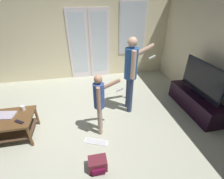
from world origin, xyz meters
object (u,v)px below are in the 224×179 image
object	(u,v)px
backpack	(98,164)
tv_remote_black	(19,122)
cup_by_laptop	(23,108)
tv_stand	(195,102)
loose_keyboard	(96,142)
person_child	(100,100)
coffee_table	(4,124)
person_adult	(131,70)
flat_screen_tv	(202,79)
laptop_closed	(5,115)

from	to	relation	value
backpack	tv_remote_black	bearing A→B (deg)	147.18
cup_by_laptop	tv_remote_black	world-z (taller)	cup_by_laptop
cup_by_laptop	tv_remote_black	distance (m)	0.36
tv_stand	loose_keyboard	size ratio (longest dim) A/B	3.19
person_child	coffee_table	bearing A→B (deg)	174.22
loose_keyboard	cup_by_laptop	size ratio (longest dim) A/B	4.97
person_child	cup_by_laptop	distance (m)	1.49
person_adult	flat_screen_tv	bearing A→B (deg)	-12.33
flat_screen_tv	person_child	distance (m)	2.27
laptop_closed	tv_remote_black	world-z (taller)	laptop_closed
coffee_table	tv_remote_black	bearing A→B (deg)	-25.83
tv_stand	backpack	distance (m)	2.64
backpack	cup_by_laptop	bearing A→B (deg)	137.45
loose_keyboard	tv_remote_black	size ratio (longest dim) A/B	2.68
loose_keyboard	laptop_closed	distance (m)	1.72
person_child	backpack	world-z (taller)	person_child
person_child	loose_keyboard	xyz separation A→B (m)	(-0.13, -0.27, -0.73)
tv_stand	coffee_table	bearing A→B (deg)	-178.61
person_adult	backpack	bearing A→B (deg)	-123.42
person_adult	backpack	distance (m)	1.90
flat_screen_tv	coffee_table	bearing A→B (deg)	-178.55
person_child	tv_remote_black	world-z (taller)	person_child
coffee_table	person_adult	size ratio (longest dim) A/B	0.60
coffee_table	tv_stand	bearing A→B (deg)	1.39
tv_stand	person_child	xyz separation A→B (m)	(-2.25, -0.27, 0.53)
flat_screen_tv	backpack	bearing A→B (deg)	-156.22
tv_stand	person_child	size ratio (longest dim) A/B	1.18
loose_keyboard	person_adult	bearing A→B (deg)	44.31
person_child	cup_by_laptop	world-z (taller)	person_child
coffee_table	laptop_closed	size ratio (longest dim) A/B	2.93
person_child	laptop_closed	size ratio (longest dim) A/B	3.55
flat_screen_tv	loose_keyboard	size ratio (longest dim) A/B	2.56
cup_by_laptop	person_child	bearing A→B (deg)	-14.76
tv_stand	laptop_closed	bearing A→B (deg)	-179.62
coffee_table	person_child	bearing A→B (deg)	-5.78
tv_stand	cup_by_laptop	world-z (taller)	cup_by_laptop
cup_by_laptop	backpack	bearing A→B (deg)	-42.55
tv_stand	tv_remote_black	distance (m)	3.67
flat_screen_tv	laptop_closed	bearing A→B (deg)	-179.56
coffee_table	laptop_closed	distance (m)	0.16
flat_screen_tv	person_child	xyz separation A→B (m)	(-2.25, -0.28, -0.07)
laptop_closed	backpack	bearing A→B (deg)	-24.81
person_child	laptop_closed	xyz separation A→B (m)	(-1.71, 0.25, -0.27)
tv_stand	backpack	xyz separation A→B (m)	(-2.41, -1.06, -0.12)
tv_stand	backpack	bearing A→B (deg)	-156.31
coffee_table	flat_screen_tv	xyz separation A→B (m)	(3.99, 0.10, 0.47)
coffee_table	loose_keyboard	world-z (taller)	coffee_table
loose_keyboard	laptop_closed	xyz separation A→B (m)	(-1.57, 0.51, 0.46)
laptop_closed	cup_by_laptop	size ratio (longest dim) A/B	3.77
tv_stand	tv_remote_black	xyz separation A→B (m)	(-3.66, -0.26, 0.26)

